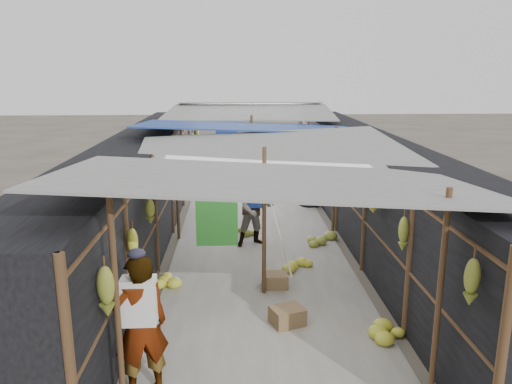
{
  "coord_description": "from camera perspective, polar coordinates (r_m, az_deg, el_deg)",
  "views": [
    {
      "loc": [
        -0.49,
        -5.08,
        3.81
      ],
      "look_at": [
        -0.03,
        5.43,
        1.25
      ],
      "focal_mm": 35.0,
      "sensor_mm": 36.0,
      "label": 1
    }
  ],
  "objects": [
    {
      "name": "shopper_blue",
      "position": [
        10.99,
        -0.08,
        -1.87
      ],
      "size": [
        0.98,
        0.85,
        1.73
      ],
      "primitive_type": "imported",
      "rotation": [
        0.0,
        0.0,
        0.27
      ],
      "color": "#204EA1",
      "rests_on": "ground"
    },
    {
      "name": "crate_mid",
      "position": [
        7.9,
        3.61,
        -14.01
      ],
      "size": [
        0.59,
        0.53,
        0.29
      ],
      "primitive_type": "cube",
      "rotation": [
        0.0,
        0.0,
        0.37
      ],
      "color": "#886545",
      "rests_on": "ground"
    },
    {
      "name": "crate_near",
      "position": [
        9.12,
        2.16,
        -10.1
      ],
      "size": [
        0.46,
        0.37,
        0.27
      ],
      "primitive_type": "cube",
      "rotation": [
        0.0,
        0.0,
        0.02
      ],
      "color": "#886545",
      "rests_on": "ground"
    },
    {
      "name": "vendor_elderly",
      "position": [
        6.23,
        -13.04,
        -14.67
      ],
      "size": [
        0.76,
        0.65,
        1.78
      ],
      "primitive_type": "imported",
      "rotation": [
        0.0,
        0.0,
        3.54
      ],
      "color": "white",
      "rests_on": "ground"
    },
    {
      "name": "stall_right",
      "position": [
        12.3,
        12.59,
        0.85
      ],
      "size": [
        1.4,
        15.0,
        2.3
      ],
      "primitive_type": "cube",
      "color": "black",
      "rests_on": "ground"
    },
    {
      "name": "floor_bananas",
      "position": [
        10.8,
        2.1,
        -6.19
      ],
      "size": [
        3.98,
        9.85,
        0.31
      ],
      "color": "olive",
      "rests_on": "ground"
    },
    {
      "name": "stall_left",
      "position": [
        12.08,
        -12.98,
        0.6
      ],
      "size": [
        1.4,
        15.0,
        2.3
      ],
      "primitive_type": "cube",
      "color": "black",
      "rests_on": "ground"
    },
    {
      "name": "crate_back",
      "position": [
        16.26,
        -2.15,
        0.61
      ],
      "size": [
        0.51,
        0.45,
        0.27
      ],
      "primitive_type": "cube",
      "rotation": [
        0.0,
        0.0,
        0.27
      ],
      "color": "#886545",
      "rests_on": "ground"
    },
    {
      "name": "hanging_bananas",
      "position": [
        12.08,
        -1.5,
        3.34
      ],
      "size": [
        3.95,
        14.02,
        0.83
      ],
      "color": "olive",
      "rests_on": "ground"
    },
    {
      "name": "market_canopy",
      "position": [
        12.0,
        -0.03,
        6.97
      ],
      "size": [
        5.62,
        15.2,
        2.77
      ],
      "color": "brown",
      "rests_on": "ground"
    },
    {
      "name": "vendor_seated",
      "position": [
        15.38,
        3.02,
        0.89
      ],
      "size": [
        0.38,
        0.57,
        0.82
      ],
      "primitive_type": "imported",
      "rotation": [
        0.0,
        0.0,
        -1.71
      ],
      "color": "#47443E",
      "rests_on": "ground"
    },
    {
      "name": "black_basin",
      "position": [
        14.55,
        6.11,
        -1.22
      ],
      "size": [
        0.6,
        0.6,
        0.18
      ],
      "primitive_type": "cylinder",
      "color": "black",
      "rests_on": "ground"
    },
    {
      "name": "aisle_slab",
      "position": [
        12.2,
        -0.08,
        -4.48
      ],
      "size": [
        3.6,
        16.0,
        0.02
      ],
      "primitive_type": "cube",
      "color": "#9E998E",
      "rests_on": "ground"
    }
  ]
}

